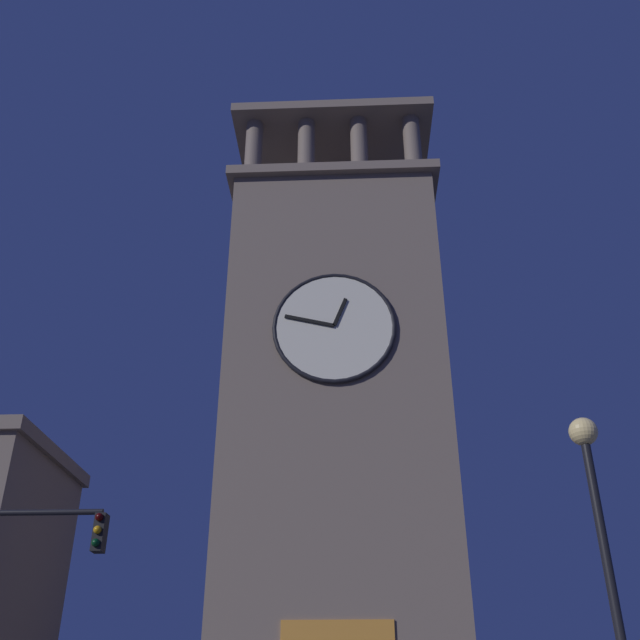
# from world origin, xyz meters

# --- Properties ---
(clocktower) EXTENTS (8.29, 8.23, 26.43)m
(clocktower) POSITION_xyz_m (-2.83, -3.65, 10.69)
(clocktower) COLOR #75665B
(clocktower) RESTS_ON ground_plane
(street_lamp) EXTENTS (0.44, 0.44, 5.63)m
(street_lamp) POSITION_xyz_m (-6.94, 11.41, 3.88)
(street_lamp) COLOR black
(street_lamp) RESTS_ON ground_plane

